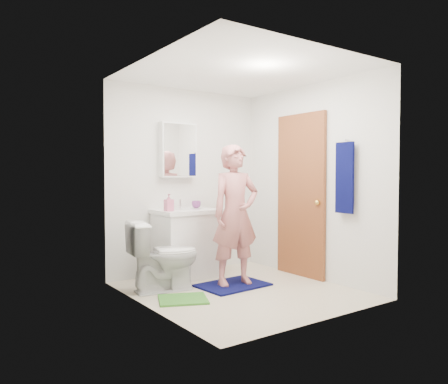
# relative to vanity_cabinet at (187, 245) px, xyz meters

# --- Properties ---
(floor) EXTENTS (2.20, 2.40, 0.02)m
(floor) POSITION_rel_vanity_cabinet_xyz_m (0.15, -0.91, -0.41)
(floor) COLOR beige
(floor) RESTS_ON ground
(ceiling) EXTENTS (2.20, 2.40, 0.02)m
(ceiling) POSITION_rel_vanity_cabinet_xyz_m (0.15, -0.91, 2.01)
(ceiling) COLOR white
(ceiling) RESTS_ON ground
(wall_back) EXTENTS (2.20, 0.02, 2.40)m
(wall_back) POSITION_rel_vanity_cabinet_xyz_m (0.15, 0.30, 0.80)
(wall_back) COLOR silver
(wall_back) RESTS_ON ground
(wall_front) EXTENTS (2.20, 0.02, 2.40)m
(wall_front) POSITION_rel_vanity_cabinet_xyz_m (0.15, -2.12, 0.80)
(wall_front) COLOR silver
(wall_front) RESTS_ON ground
(wall_left) EXTENTS (0.02, 2.40, 2.40)m
(wall_left) POSITION_rel_vanity_cabinet_xyz_m (-0.96, -0.91, 0.80)
(wall_left) COLOR silver
(wall_left) RESTS_ON ground
(wall_right) EXTENTS (0.02, 2.40, 2.40)m
(wall_right) POSITION_rel_vanity_cabinet_xyz_m (1.26, -0.91, 0.80)
(wall_right) COLOR silver
(wall_right) RESTS_ON ground
(vanity_cabinet) EXTENTS (0.75, 0.55, 0.80)m
(vanity_cabinet) POSITION_rel_vanity_cabinet_xyz_m (0.00, 0.00, 0.00)
(vanity_cabinet) COLOR white
(vanity_cabinet) RESTS_ON floor
(countertop) EXTENTS (0.79, 0.59, 0.05)m
(countertop) POSITION_rel_vanity_cabinet_xyz_m (0.00, 0.00, 0.43)
(countertop) COLOR white
(countertop) RESTS_ON vanity_cabinet
(sink_basin) EXTENTS (0.40, 0.40, 0.03)m
(sink_basin) POSITION_rel_vanity_cabinet_xyz_m (0.00, 0.00, 0.44)
(sink_basin) COLOR white
(sink_basin) RESTS_ON countertop
(faucet) EXTENTS (0.03, 0.03, 0.12)m
(faucet) POSITION_rel_vanity_cabinet_xyz_m (0.00, 0.18, 0.51)
(faucet) COLOR silver
(faucet) RESTS_ON countertop
(medicine_cabinet) EXTENTS (0.50, 0.12, 0.70)m
(medicine_cabinet) POSITION_rel_vanity_cabinet_xyz_m (0.00, 0.22, 1.20)
(medicine_cabinet) COLOR white
(medicine_cabinet) RESTS_ON wall_back
(mirror_panel) EXTENTS (0.46, 0.01, 0.66)m
(mirror_panel) POSITION_rel_vanity_cabinet_xyz_m (0.00, 0.16, 1.20)
(mirror_panel) COLOR white
(mirror_panel) RESTS_ON wall_back
(door) EXTENTS (0.05, 0.80, 2.05)m
(door) POSITION_rel_vanity_cabinet_xyz_m (1.22, -0.76, 0.62)
(door) COLOR #99512A
(door) RESTS_ON ground
(door_knob) EXTENTS (0.07, 0.07, 0.07)m
(door_knob) POSITION_rel_vanity_cabinet_xyz_m (1.18, -1.08, 0.55)
(door_knob) COLOR gold
(door_knob) RESTS_ON door
(towel) EXTENTS (0.03, 0.24, 0.80)m
(towel) POSITION_rel_vanity_cabinet_xyz_m (1.18, -1.48, 0.85)
(towel) COLOR #060940
(towel) RESTS_ON wall_right
(towel_hook) EXTENTS (0.06, 0.02, 0.02)m
(towel_hook) POSITION_rel_vanity_cabinet_xyz_m (1.22, -1.48, 1.27)
(towel_hook) COLOR silver
(towel_hook) RESTS_ON wall_right
(toilet) EXTENTS (0.82, 0.54, 0.78)m
(toilet) POSITION_rel_vanity_cabinet_xyz_m (-0.54, -0.41, -0.01)
(toilet) COLOR white
(toilet) RESTS_ON floor
(bath_mat) EXTENTS (0.81, 0.60, 0.02)m
(bath_mat) POSITION_rel_vanity_cabinet_xyz_m (0.20, -0.69, -0.39)
(bath_mat) COLOR #060940
(bath_mat) RESTS_ON floor
(green_rug) EXTENTS (0.61, 0.57, 0.02)m
(green_rug) POSITION_rel_vanity_cabinet_xyz_m (-0.55, -0.86, -0.39)
(green_rug) COLOR #418C2E
(green_rug) RESTS_ON floor
(soap_dispenser) EXTENTS (0.09, 0.10, 0.21)m
(soap_dispenser) POSITION_rel_vanity_cabinet_xyz_m (-0.30, -0.09, 0.55)
(soap_dispenser) COLOR #CF6085
(soap_dispenser) RESTS_ON countertop
(toothbrush_cup) EXTENTS (0.16, 0.16, 0.09)m
(toothbrush_cup) POSITION_rel_vanity_cabinet_xyz_m (0.21, 0.12, 0.50)
(toothbrush_cup) COLOR #7B387D
(toothbrush_cup) RESTS_ON countertop
(man) EXTENTS (0.63, 0.46, 1.61)m
(man) POSITION_rel_vanity_cabinet_xyz_m (0.24, -0.70, 0.43)
(man) COLOR #BA6A68
(man) RESTS_ON bath_mat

